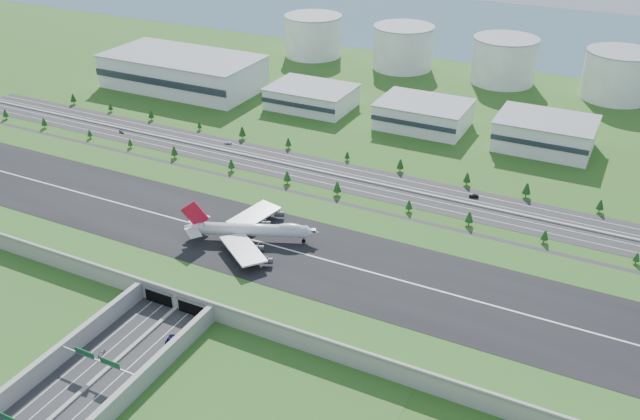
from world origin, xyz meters
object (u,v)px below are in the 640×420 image
at_px(car_2, 171,339).
at_px(car_4, 122,131).
at_px(fuel_tank_a, 313,36).
at_px(car_7, 228,143).
at_px(car_5, 474,196).
at_px(boeing_747, 252,230).
at_px(car_0, 102,352).

bearing_deg(car_2, car_4, -61.18).
bearing_deg(fuel_tank_a, car_7, -78.15).
height_order(fuel_tank_a, car_4, fuel_tank_a).
distance_m(car_2, car_5, 186.41).
distance_m(boeing_747, car_2, 69.09).
distance_m(fuel_tank_a, car_7, 209.54).
bearing_deg(car_2, car_5, -130.17).
relative_size(fuel_tank_a, car_7, 9.46).
distance_m(boeing_747, car_5, 129.96).
bearing_deg(car_0, car_5, 45.05).
distance_m(boeing_747, car_4, 181.77).
xyz_separation_m(car_0, car_5, (92.20, 189.32, 0.19)).
height_order(car_5, car_7, car_5).
bearing_deg(car_7, car_0, 10.13).
xyz_separation_m(car_2, car_4, (-161.65, 157.46, -0.01)).
distance_m(car_0, car_4, 226.37).
relative_size(car_4, car_7, 0.91).
distance_m(car_2, car_7, 194.30).
relative_size(car_2, car_5, 1.17).
bearing_deg(car_4, fuel_tank_a, 14.67).
relative_size(car_2, car_7, 1.14).
bearing_deg(car_4, car_2, -111.60).
height_order(car_0, car_2, car_2).
height_order(boeing_747, car_2, boeing_747).
distance_m(car_0, car_7, 203.46).
bearing_deg(fuel_tank_a, car_4, -97.98).
bearing_deg(car_4, boeing_747, -96.99).
bearing_deg(car_7, car_4, -87.65).
height_order(car_2, car_4, car_2).
distance_m(car_5, car_7, 161.44).
distance_m(car_0, car_5, 210.58).
bearing_deg(car_0, boeing_747, 61.35).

